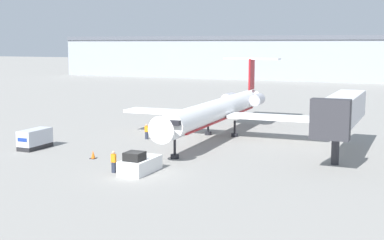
{
  "coord_description": "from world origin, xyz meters",
  "views": [
    {
      "loc": [
        21.07,
        -37.19,
        10.72
      ],
      "look_at": [
        0.0,
        10.83,
        3.15
      ],
      "focal_mm": 50.0,
      "sensor_mm": 36.0,
      "label": 1
    }
  ],
  "objects_px": {
    "airplane_main": "(219,110)",
    "worker_by_wing": "(147,131)",
    "worker_near_tug": "(114,161)",
    "jet_bridge": "(342,111)",
    "traffic_cone_left": "(93,155)",
    "pushback_tug": "(140,164)",
    "luggage_cart": "(35,139)"
  },
  "relations": [
    {
      "from": "jet_bridge",
      "to": "luggage_cart",
      "type": "bearing_deg",
      "value": -164.3
    },
    {
      "from": "pushback_tug",
      "to": "worker_near_tug",
      "type": "relative_size",
      "value": 2.28
    },
    {
      "from": "airplane_main",
      "to": "worker_near_tug",
      "type": "distance_m",
      "value": 19.75
    },
    {
      "from": "airplane_main",
      "to": "jet_bridge",
      "type": "height_order",
      "value": "airplane_main"
    },
    {
      "from": "pushback_tug",
      "to": "worker_by_wing",
      "type": "distance_m",
      "value": 15.63
    },
    {
      "from": "jet_bridge",
      "to": "worker_by_wing",
      "type": "bearing_deg",
      "value": 176.9
    },
    {
      "from": "worker_by_wing",
      "to": "jet_bridge",
      "type": "bearing_deg",
      "value": -3.1
    },
    {
      "from": "pushback_tug",
      "to": "traffic_cone_left",
      "type": "relative_size",
      "value": 5.5
    },
    {
      "from": "worker_near_tug",
      "to": "worker_by_wing",
      "type": "bearing_deg",
      "value": 108.48
    },
    {
      "from": "pushback_tug",
      "to": "traffic_cone_left",
      "type": "height_order",
      "value": "pushback_tug"
    },
    {
      "from": "worker_near_tug",
      "to": "traffic_cone_left",
      "type": "distance_m",
      "value": 6.18
    },
    {
      "from": "worker_by_wing",
      "to": "traffic_cone_left",
      "type": "distance_m",
      "value": 11.01
    },
    {
      "from": "worker_by_wing",
      "to": "worker_near_tug",
      "type": "bearing_deg",
      "value": -71.52
    },
    {
      "from": "pushback_tug",
      "to": "luggage_cart",
      "type": "relative_size",
      "value": 1.12
    },
    {
      "from": "worker_by_wing",
      "to": "jet_bridge",
      "type": "distance_m",
      "value": 21.71
    },
    {
      "from": "airplane_main",
      "to": "worker_by_wing",
      "type": "height_order",
      "value": "airplane_main"
    },
    {
      "from": "airplane_main",
      "to": "worker_by_wing",
      "type": "xyz_separation_m",
      "value": [
        -6.91,
        -4.6,
        -2.24
      ]
    },
    {
      "from": "worker_near_tug",
      "to": "worker_by_wing",
      "type": "height_order",
      "value": "worker_near_tug"
    },
    {
      "from": "traffic_cone_left",
      "to": "jet_bridge",
      "type": "xyz_separation_m",
      "value": [
        21.12,
        9.83,
        4.09
      ]
    },
    {
      "from": "luggage_cart",
      "to": "jet_bridge",
      "type": "height_order",
      "value": "jet_bridge"
    },
    {
      "from": "airplane_main",
      "to": "luggage_cart",
      "type": "bearing_deg",
      "value": -136.57
    },
    {
      "from": "traffic_cone_left",
      "to": "jet_bridge",
      "type": "distance_m",
      "value": 23.65
    },
    {
      "from": "pushback_tug",
      "to": "traffic_cone_left",
      "type": "distance_m",
      "value": 7.33
    },
    {
      "from": "worker_near_tug",
      "to": "worker_by_wing",
      "type": "relative_size",
      "value": 1.06
    },
    {
      "from": "worker_near_tug",
      "to": "traffic_cone_left",
      "type": "relative_size",
      "value": 2.41
    },
    {
      "from": "airplane_main",
      "to": "traffic_cone_left",
      "type": "xyz_separation_m",
      "value": [
        -6.64,
        -15.59,
        -2.79
      ]
    },
    {
      "from": "airplane_main",
      "to": "pushback_tug",
      "type": "bearing_deg",
      "value": -89.86
    },
    {
      "from": "worker_near_tug",
      "to": "jet_bridge",
      "type": "distance_m",
      "value": 21.7
    },
    {
      "from": "airplane_main",
      "to": "worker_near_tug",
      "type": "height_order",
      "value": "airplane_main"
    },
    {
      "from": "airplane_main",
      "to": "traffic_cone_left",
      "type": "distance_m",
      "value": 17.18
    },
    {
      "from": "pushback_tug",
      "to": "jet_bridge",
      "type": "distance_m",
      "value": 19.67
    },
    {
      "from": "worker_near_tug",
      "to": "pushback_tug",
      "type": "bearing_deg",
      "value": 25.66
    }
  ]
}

